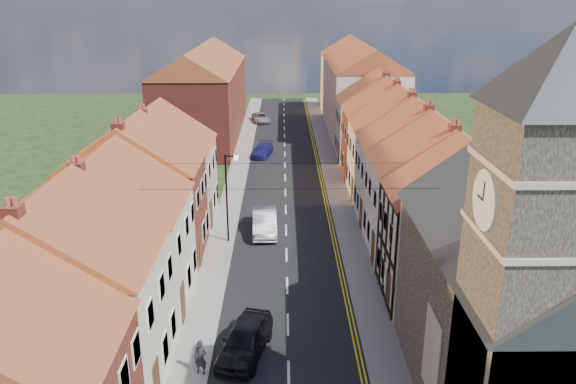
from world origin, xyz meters
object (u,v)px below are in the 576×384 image
Objects in this scene: car_near at (245,339)px; car_far at (262,150)px; church at (549,285)px; car_distant at (261,118)px; pedestrian_left at (201,358)px; lamppost at (228,193)px; car_mid at (265,222)px.

car_far is (-0.32, 33.75, -0.17)m from car_near.
church is 3.52× the size of car_distant.
car_far is 35.33m from pedestrian_left.
car_far is at bearing 85.97° from lamppost.
lamppost is at bearing 128.30° from church.
church is 9.52× the size of pedestrian_left.
car_distant is at bearing 104.62° from car_near.
car_far is (1.50, 21.33, -2.93)m from lamppost.
lamppost is at bearing -146.60° from car_mid.
lamppost is 14.21m from pedestrian_left.
pedestrian_left reaches higher than car_mid.
car_near reaches higher than car_far.
car_near is 1.09× the size of car_far.
lamppost is 3.76× the size of pedestrian_left.
car_near is at bearing -81.67° from lamppost.
pedestrian_left is (-0.01, -13.96, -2.62)m from lamppost.
car_far reaches higher than car_distant.
church is at bearing -87.36° from car_distant.
pedestrian_left is (-13.18, 2.71, -4.96)m from church.
pedestrian_left is (-1.51, -35.29, 0.31)m from car_far.
car_mid is 19.67m from car_far.
car_near is at bearing -78.52° from car_far.
car_far is at bearing 103.94° from car_near.
church reaches higher than car_distant.
car_near is 14.11m from car_mid.
car_distant is (-0.75, 16.19, -0.00)m from car_far.
lamppost reaches higher than car_far.
car_far is at bearing 103.20° from pedestrian_left.
car_near is at bearing -99.04° from car_distant.
lamppost is 1.39× the size of car_distant.
church is at bearing -51.70° from lamppost.
car_near is (-11.35, 4.25, -5.10)m from church.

